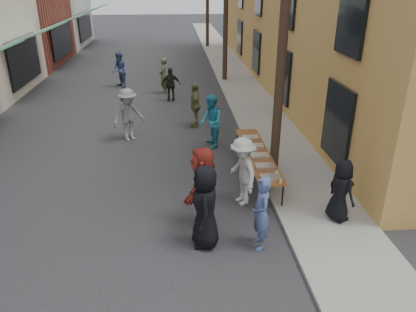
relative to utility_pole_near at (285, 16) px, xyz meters
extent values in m
plane|color=#28282B|center=(-4.30, -3.00, -4.50)|extent=(120.00, 120.00, 0.00)
cube|color=gray|center=(0.70, 12.00, -4.45)|extent=(2.20, 60.00, 0.10)
cylinder|color=#2D2116|center=(0.00, 0.00, 0.00)|extent=(0.26, 0.26, 9.00)
cube|color=#5E2D16|center=(-0.50, 0.03, -3.77)|extent=(0.70, 4.00, 0.04)
cylinder|color=black|center=(-0.79, -1.85, -4.14)|extent=(0.04, 0.04, 0.71)
cylinder|color=black|center=(-0.21, -1.85, -4.14)|extent=(0.04, 0.04, 0.71)
cylinder|color=black|center=(-0.79, 1.91, -4.14)|extent=(0.04, 0.04, 0.71)
cylinder|color=black|center=(-0.21, 1.91, -4.14)|extent=(0.04, 0.04, 0.71)
cube|color=maroon|center=(-0.50, -1.62, -3.71)|extent=(0.50, 0.33, 0.08)
cube|color=#B2B2B7|center=(-0.50, -0.97, -3.71)|extent=(0.50, 0.33, 0.08)
cube|color=tan|center=(-0.50, -0.27, -3.71)|extent=(0.50, 0.33, 0.08)
cube|color=#B2B2B7|center=(-0.50, 0.43, -3.71)|extent=(0.50, 0.33, 0.08)
cube|color=tan|center=(-0.50, 1.13, -3.71)|extent=(0.50, 0.33, 0.08)
cylinder|color=#A57F26|center=(-0.72, -1.92, -3.71)|extent=(0.07, 0.07, 0.08)
cylinder|color=#A57F26|center=(-0.72, -1.82, -3.71)|extent=(0.07, 0.07, 0.08)
cylinder|color=#A57F26|center=(-0.72, -1.72, -3.71)|extent=(0.07, 0.07, 0.08)
cylinder|color=tan|center=(-0.30, -1.87, -3.69)|extent=(0.08, 0.08, 0.12)
imported|color=black|center=(-2.25, -3.14, -3.56)|extent=(0.64, 0.95, 1.87)
imported|color=#465588|center=(-1.08, -3.32, -3.67)|extent=(0.43, 0.63, 1.66)
imported|color=teal|center=(-1.64, 2.38, -3.58)|extent=(0.79, 0.96, 1.84)
imported|color=silver|center=(-1.18, -1.45, -3.60)|extent=(0.96, 1.30, 1.80)
imported|color=olive|center=(-2.05, 4.54, -3.62)|extent=(0.45, 1.04, 1.75)
imported|color=maroon|center=(-2.25, -2.35, -3.51)|extent=(0.96, 1.91, 1.97)
imported|color=black|center=(0.95, -2.55, -3.63)|extent=(0.73, 0.88, 1.53)
imported|color=slate|center=(-4.48, 3.30, -3.56)|extent=(1.39, 1.27, 1.88)
imported|color=black|center=(-2.99, 8.20, -3.72)|extent=(0.96, 0.49, 1.56)
imported|color=brown|center=(-3.36, 9.65, -3.62)|extent=(0.51, 0.70, 1.77)
imported|color=#445584|center=(-5.67, 11.03, -3.57)|extent=(1.07, 1.14, 1.86)
camera|label=1|loc=(-2.80, -10.52, 0.90)|focal=35.00mm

